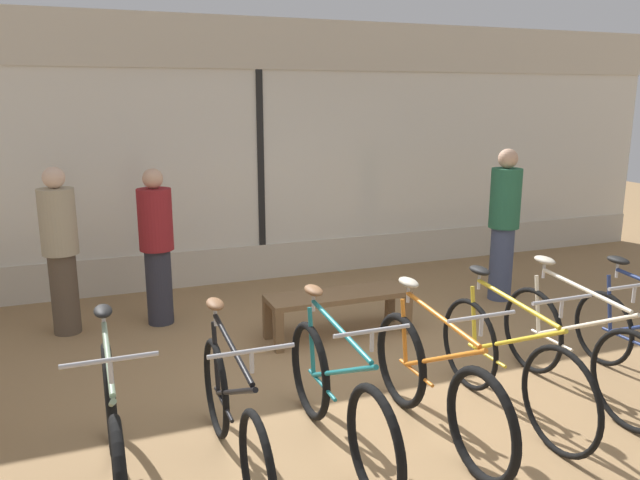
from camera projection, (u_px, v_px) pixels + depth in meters
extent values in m
plane|color=#99754C|center=(386.00, 398.00, 4.84)|extent=(24.00, 24.00, 0.00)
cube|color=beige|center=(262.00, 261.00, 7.97)|extent=(12.00, 0.08, 0.45)
cube|color=silver|center=(260.00, 160.00, 7.68)|extent=(12.00, 0.04, 2.15)
cube|color=beige|center=(258.00, 43.00, 7.37)|extent=(12.00, 0.08, 0.60)
cube|color=black|center=(261.00, 160.00, 7.65)|extent=(0.08, 0.02, 2.15)
torus|color=black|center=(110.00, 399.00, 4.03)|extent=(0.06, 0.74, 0.74)
cylinder|color=gray|center=(112.00, 403.00, 3.48)|extent=(0.03, 0.95, 0.51)
cylinder|color=gray|center=(108.00, 367.00, 3.94)|extent=(0.03, 0.11, 0.49)
cylinder|color=gray|center=(108.00, 356.00, 3.44)|extent=(0.03, 0.88, 0.10)
cylinder|color=gray|center=(112.00, 416.00, 3.82)|extent=(0.03, 0.46, 0.03)
cylinder|color=#B2B2B7|center=(104.00, 323.00, 3.83)|extent=(0.02, 0.02, 0.14)
ellipsoid|color=black|center=(103.00, 311.00, 3.81)|extent=(0.11, 0.22, 0.06)
cylinder|color=#B2B2B7|center=(111.00, 371.00, 3.02)|extent=(0.02, 0.02, 0.12)
cylinder|color=#ADADB2|center=(110.00, 360.00, 3.01)|extent=(0.46, 0.02, 0.02)
torus|color=black|center=(216.00, 388.00, 4.26)|extent=(0.05, 0.68, 0.68)
torus|color=black|center=(258.00, 474.00, 3.29)|extent=(0.05, 0.68, 0.68)
cylinder|color=black|center=(234.00, 392.00, 3.69)|extent=(0.03, 1.00, 0.51)
cylinder|color=black|center=(216.00, 358.00, 4.17)|extent=(0.03, 0.11, 0.49)
cylinder|color=black|center=(232.00, 346.00, 3.65)|extent=(0.03, 0.93, 0.10)
cylinder|color=black|center=(224.00, 404.00, 4.04)|extent=(0.03, 0.48, 0.03)
cylinder|color=#B2B2B7|center=(215.00, 316.00, 4.06)|extent=(0.02, 0.02, 0.14)
ellipsoid|color=brown|center=(215.00, 304.00, 4.04)|extent=(0.11, 0.22, 0.06)
cylinder|color=#B2B2B7|center=(252.00, 362.00, 3.21)|extent=(0.02, 0.02, 0.12)
cylinder|color=#ADADB2|center=(252.00, 351.00, 3.20)|extent=(0.46, 0.02, 0.02)
torus|color=black|center=(310.00, 371.00, 4.50)|extent=(0.06, 0.71, 0.71)
torus|color=black|center=(375.00, 446.00, 3.53)|extent=(0.06, 0.71, 0.71)
cylinder|color=#1E7A7F|center=(341.00, 372.00, 3.92)|extent=(0.03, 1.00, 0.51)
cylinder|color=#1E7A7F|center=(312.00, 341.00, 4.41)|extent=(0.03, 0.11, 0.49)
cylinder|color=#1E7A7F|center=(339.00, 329.00, 3.89)|extent=(0.03, 0.93, 0.10)
cylinder|color=#1E7A7F|center=(322.00, 385.00, 4.28)|extent=(0.03, 0.48, 0.03)
cylinder|color=#B2B2B7|center=(314.00, 301.00, 4.30)|extent=(0.02, 0.02, 0.14)
ellipsoid|color=brown|center=(313.00, 290.00, 4.28)|extent=(0.11, 0.22, 0.06)
cylinder|color=#B2B2B7|center=(372.00, 341.00, 3.44)|extent=(0.02, 0.02, 0.12)
cylinder|color=#ADADB2|center=(372.00, 331.00, 3.43)|extent=(0.46, 0.02, 0.02)
torus|color=black|center=(401.00, 360.00, 4.66)|extent=(0.06, 0.72, 0.72)
torus|color=black|center=(481.00, 425.00, 3.74)|extent=(0.06, 0.72, 0.72)
cylinder|color=orange|center=(441.00, 358.00, 4.11)|extent=(0.03, 0.95, 0.51)
cylinder|color=orange|center=(404.00, 332.00, 4.57)|extent=(0.03, 0.11, 0.49)
cylinder|color=orange|center=(441.00, 317.00, 4.08)|extent=(0.03, 0.88, 0.10)
cylinder|color=orange|center=(416.00, 372.00, 4.46)|extent=(0.03, 0.46, 0.03)
cylinder|color=#B2B2B7|center=(408.00, 293.00, 4.47)|extent=(0.02, 0.02, 0.14)
ellipsoid|color=#B2A893|center=(409.00, 282.00, 4.45)|extent=(0.11, 0.22, 0.06)
cylinder|color=#B2B2B7|center=(481.00, 326.00, 3.66)|extent=(0.02, 0.02, 0.12)
cylinder|color=#ADADB2|center=(482.00, 317.00, 3.64)|extent=(0.46, 0.02, 0.02)
torus|color=black|center=(469.00, 344.00, 4.94)|extent=(0.04, 0.73, 0.73)
torus|color=black|center=(560.00, 401.00, 4.02)|extent=(0.04, 0.73, 0.73)
cylinder|color=gold|center=(516.00, 340.00, 4.39)|extent=(0.03, 0.95, 0.51)
cylinder|color=gold|center=(474.00, 317.00, 4.85)|extent=(0.03, 0.11, 0.49)
cylinder|color=gold|center=(516.00, 302.00, 4.36)|extent=(0.03, 0.88, 0.10)
cylinder|color=gold|center=(486.00, 355.00, 4.74)|extent=(0.03, 0.46, 0.03)
cylinder|color=#B2B2B7|center=(479.00, 280.00, 4.75)|extent=(0.02, 0.02, 0.14)
ellipsoid|color=black|center=(480.00, 270.00, 4.73)|extent=(0.11, 0.22, 0.06)
cylinder|color=#B2B2B7|center=(561.00, 309.00, 3.94)|extent=(0.02, 0.02, 0.12)
cylinder|color=#ADADB2|center=(562.00, 300.00, 3.92)|extent=(0.46, 0.02, 0.02)
torus|color=black|center=(532.00, 330.00, 5.24)|extent=(0.04, 0.73, 0.73)
torus|color=black|center=(631.00, 381.00, 4.31)|extent=(0.04, 0.73, 0.73)
cylinder|color=beige|center=(584.00, 325.00, 4.69)|extent=(0.03, 0.96, 0.51)
cylinder|color=beige|center=(538.00, 305.00, 5.15)|extent=(0.03, 0.11, 0.49)
cylinder|color=beige|center=(584.00, 289.00, 4.65)|extent=(0.03, 0.89, 0.10)
cylinder|color=beige|center=(551.00, 340.00, 5.03)|extent=(0.03, 0.46, 0.03)
cylinder|color=#B2B2B7|center=(544.00, 270.00, 5.05)|extent=(0.02, 0.02, 0.14)
ellipsoid|color=#B2A893|center=(545.00, 260.00, 5.03)|extent=(0.11, 0.22, 0.06)
cylinder|color=#B2B2B7|center=(634.00, 294.00, 4.23)|extent=(0.02, 0.02, 0.12)
cylinder|color=#ADADB2|center=(635.00, 286.00, 4.22)|extent=(0.46, 0.02, 0.02)
torus|color=black|center=(603.00, 328.00, 5.39)|extent=(0.04, 0.65, 0.65)
cylinder|color=navy|center=(610.00, 303.00, 5.30)|extent=(0.03, 0.11, 0.49)
cylinder|color=navy|center=(625.00, 338.00, 5.18)|extent=(0.03, 0.47, 0.03)
cylinder|color=#B2B2B7|center=(617.00, 269.00, 5.20)|extent=(0.02, 0.02, 0.14)
ellipsoid|color=black|center=(618.00, 260.00, 5.18)|extent=(0.11, 0.22, 0.06)
cube|color=brown|center=(338.00, 295.00, 6.01)|extent=(1.40, 0.44, 0.05)
cube|color=brown|center=(279.00, 332.00, 5.67)|extent=(0.08, 0.08, 0.39)
cube|color=brown|center=(407.00, 314.00, 6.13)|extent=(0.08, 0.08, 0.39)
cube|color=brown|center=(268.00, 319.00, 6.00)|extent=(0.08, 0.08, 0.39)
cube|color=brown|center=(390.00, 303.00, 6.46)|extent=(0.08, 0.08, 0.39)
cylinder|color=brown|center=(65.00, 294.00, 6.10)|extent=(0.37, 0.37, 0.80)
cylinder|color=tan|center=(58.00, 222.00, 5.93)|extent=(0.48, 0.48, 0.64)
sphere|color=beige|center=(54.00, 177.00, 5.84)|extent=(0.21, 0.21, 0.21)
cylinder|color=#424C6B|center=(501.00, 263.00, 7.12)|extent=(0.35, 0.35, 0.84)
cylinder|color=#286647|center=(505.00, 198.00, 6.95)|extent=(0.46, 0.46, 0.67)
sphere|color=tan|center=(508.00, 159.00, 6.85)|extent=(0.22, 0.22, 0.22)
cylinder|color=#2D2D38|center=(159.00, 287.00, 6.36)|extent=(0.35, 0.35, 0.78)
cylinder|color=maroon|center=(155.00, 219.00, 6.20)|extent=(0.46, 0.46, 0.62)
sphere|color=tan|center=(153.00, 179.00, 6.11)|extent=(0.20, 0.20, 0.20)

